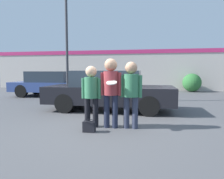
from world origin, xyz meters
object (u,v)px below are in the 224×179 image
(shrub, at_px, (192,83))
(handbag, at_px, (89,126))
(person_left, at_px, (91,91))
(street_lamp, at_px, (70,14))
(person_right, at_px, (131,89))
(parked_car_near, at_px, (109,90))
(parked_car_far, at_px, (51,84))
(person_middle_with_frisbee, at_px, (111,86))

(shrub, relative_size, handbag, 4.32)
(person_left, distance_m, street_lamp, 5.56)
(person_right, distance_m, shrub, 10.48)
(person_left, bearing_deg, person_right, 3.15)
(parked_car_near, xyz_separation_m, shrub, (4.49, 7.63, -0.10))
(person_left, xyz_separation_m, parked_car_far, (-4.09, 5.71, -0.21))
(person_left, distance_m, person_middle_with_frisbee, 0.53)
(parked_car_near, bearing_deg, street_lamp, 141.99)
(person_right, bearing_deg, person_middle_with_frisbee, -175.94)
(parked_car_near, distance_m, handbag, 2.83)
(shrub, bearing_deg, person_left, -114.35)
(person_middle_with_frisbee, bearing_deg, shrub, 68.13)
(person_left, relative_size, shrub, 1.24)
(parked_car_far, distance_m, street_lamp, 4.24)
(person_middle_with_frisbee, distance_m, person_right, 0.52)
(person_left, bearing_deg, person_middle_with_frisbee, 2.25)
(parked_car_far, height_order, street_lamp, street_lamp)
(person_right, relative_size, shrub, 1.32)
(street_lamp, xyz_separation_m, shrub, (6.68, 5.92, -3.47))
(person_middle_with_frisbee, bearing_deg, street_lamp, 123.96)
(handbag, bearing_deg, person_middle_with_frisbee, 46.83)
(person_left, height_order, shrub, person_left)
(parked_car_near, xyz_separation_m, street_lamp, (-2.19, 1.71, 3.37))
(parked_car_near, relative_size, handbag, 15.70)
(person_left, height_order, handbag, person_left)
(person_middle_with_frisbee, xyz_separation_m, parked_car_far, (-4.61, 5.69, -0.35))
(person_right, bearing_deg, person_left, -176.85)
(shrub, height_order, handbag, shrub)
(person_right, height_order, parked_car_far, person_right)
(person_left, distance_m, handbag, 0.93)
(person_left, distance_m, parked_car_far, 7.03)
(parked_car_near, bearing_deg, handbag, -88.69)
(person_left, xyz_separation_m, parked_car_near, (0.01, 2.31, -0.20))
(parked_car_near, relative_size, parked_car_far, 1.04)
(person_middle_with_frisbee, height_order, street_lamp, street_lamp)
(street_lamp, bearing_deg, person_middle_with_frisbee, -56.04)
(person_middle_with_frisbee, bearing_deg, parked_car_far, 129.01)
(shrub, bearing_deg, street_lamp, -138.42)
(person_left, bearing_deg, street_lamp, 118.45)
(person_right, relative_size, handbag, 5.69)
(person_left, relative_size, parked_car_far, 0.35)
(parked_car_far, relative_size, handbag, 15.11)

